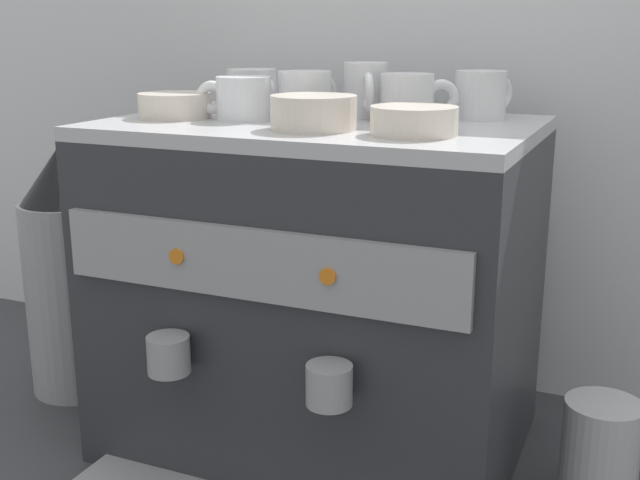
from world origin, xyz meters
name	(u,v)px	position (x,y,z in m)	size (l,w,h in m)	color
ground_plane	(320,439)	(0.00, 0.00, 0.00)	(4.00, 4.00, 0.00)	#38383D
tiled_backsplash_wall	(393,101)	(0.00, 0.32, 0.49)	(2.80, 0.03, 0.99)	silver
espresso_machine	(319,291)	(0.00, 0.00, 0.25)	(0.59, 0.51, 0.49)	#2D2D33
ceramic_cup_0	(253,91)	(-0.14, 0.07, 0.53)	(0.10, 0.09, 0.06)	white
ceramic_cup_1	(482,95)	(0.20, 0.12, 0.53)	(0.07, 0.11, 0.07)	white
ceramic_cup_2	(366,90)	(0.04, 0.06, 0.53)	(0.07, 0.10, 0.08)	white
ceramic_cup_3	(410,98)	(0.12, 0.04, 0.53)	(0.10, 0.08, 0.07)	white
ceramic_cup_4	(306,95)	(-0.03, 0.02, 0.53)	(0.08, 0.11, 0.07)	white
ceramic_cup_5	(241,98)	(-0.11, -0.03, 0.52)	(0.11, 0.08, 0.06)	white
ceramic_bowl_0	(414,121)	(0.16, -0.09, 0.51)	(0.11, 0.11, 0.03)	beige
ceramic_bowl_1	(314,113)	(0.03, -0.09, 0.52)	(0.11, 0.11, 0.04)	beige
ceramic_bowl_2	(175,106)	(-0.21, -0.05, 0.51)	(0.11, 0.11, 0.04)	beige
coffee_grinder	(70,274)	(-0.47, 0.00, 0.21)	(0.16, 0.16, 0.44)	#939399
milk_pitcher	(600,455)	(0.41, -0.01, 0.07)	(0.10, 0.10, 0.15)	#B7B7BC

